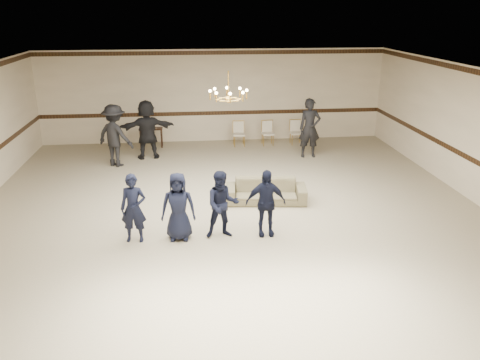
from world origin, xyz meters
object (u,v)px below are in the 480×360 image
object	(u,v)px
adult_mid	(147,129)
banquet_chair_left	(239,134)
boy_d	(266,203)
banquet_chair_right	(296,133)
boy_b	(178,207)
console_table	(151,137)
settee	(266,191)
chandelier	(228,85)
boy_a	(133,208)
adult_right	(310,128)
banquet_chair_mid	(268,133)
boy_c	(222,205)
adult_left	(115,136)

from	to	relation	value
adult_mid	banquet_chair_left	size ratio (longest dim) A/B	2.25
boy_d	banquet_chair_right	distance (m)	7.39
boy_b	console_table	distance (m)	7.33
settee	banquet_chair_right	size ratio (longest dim) A/B	2.36
chandelier	boy_a	size ratio (longest dim) A/B	0.65
boy_a	settee	bearing A→B (deg)	36.83
adult_right	banquet_chair_mid	world-z (taller)	adult_right
banquet_chair_right	banquet_chair_left	bearing A→B (deg)	-178.15
boy_b	settee	xyz separation A→B (m)	(2.11, 1.82, -0.43)
banquet_chair_mid	banquet_chair_right	distance (m)	1.00
boy_d	banquet_chair_mid	distance (m)	7.16
chandelier	boy_a	xyz separation A→B (m)	(-2.11, -1.88, -2.16)
boy_c	banquet_chair_right	world-z (taller)	boy_c
banquet_chair_mid	console_table	distance (m)	4.01
banquet_chair_left	banquet_chair_right	distance (m)	2.00
banquet_chair_right	console_table	distance (m)	5.00
boy_d	adult_left	world-z (taller)	adult_left
boy_a	boy_b	world-z (taller)	same
boy_d	settee	bearing A→B (deg)	79.64
adult_mid	banquet_chair_left	xyz separation A→B (m)	(3.02, 1.12, -0.52)
chandelier	banquet_chair_right	world-z (taller)	chandelier
settee	adult_left	bearing A→B (deg)	146.20
adult_mid	adult_right	xyz separation A→B (m)	(5.10, -0.40, 0.00)
settee	console_table	distance (m)	6.25
boy_b	adult_right	world-z (taller)	adult_right
boy_c	console_table	size ratio (longest dim) A/B	1.82
banquet_chair_mid	settee	bearing A→B (deg)	-104.70
chandelier	boy_c	xyz separation A→B (m)	(-0.31, -1.88, -2.16)
adult_right	console_table	size ratio (longest dim) A/B	2.37
banquet_chair_right	banquet_chair_mid	bearing A→B (deg)	-178.15
chandelier	adult_mid	size ratio (longest dim) A/B	0.50
banquet_chair_right	boy_d	bearing A→B (deg)	-105.53
boy_a	banquet_chair_right	size ratio (longest dim) A/B	1.72
chandelier	adult_mid	bearing A→B (deg)	118.71
chandelier	banquet_chair_left	world-z (taller)	chandelier
adult_right	banquet_chair_left	world-z (taller)	adult_right
banquet_chair_mid	console_table	world-z (taller)	banquet_chair_mid
banquet_chair_right	settee	bearing A→B (deg)	-108.12
adult_right	banquet_chair_mid	xyz separation A→B (m)	(-1.08, 1.52, -0.52)
boy_a	adult_mid	xyz separation A→B (m)	(-0.11, 5.93, 0.22)
chandelier	banquet_chair_right	distance (m)	6.37
chandelier	boy_a	distance (m)	3.55
boy_c	console_table	distance (m)	7.50
banquet_chair_left	adult_mid	bearing A→B (deg)	-154.12
adult_mid	banquet_chair_right	distance (m)	5.17
settee	banquet_chair_right	distance (m)	5.57
adult_right	banquet_chair_left	size ratio (longest dim) A/B	2.25
boy_b	boy_c	distance (m)	0.90
boy_b	boy_d	world-z (taller)	same
banquet_chair_mid	chandelier	bearing A→B (deg)	-114.13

